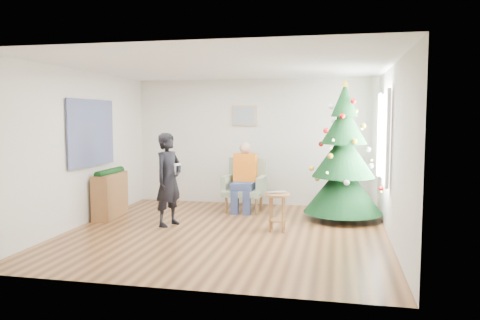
% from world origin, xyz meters
% --- Properties ---
extents(floor, '(5.00, 5.00, 0.00)m').
position_xyz_m(floor, '(0.00, 0.00, 0.00)').
color(floor, brown).
rests_on(floor, ground).
extents(ceiling, '(5.00, 5.00, 0.00)m').
position_xyz_m(ceiling, '(0.00, 0.00, 2.60)').
color(ceiling, white).
rests_on(ceiling, wall_back).
extents(wall_back, '(5.00, 0.00, 5.00)m').
position_xyz_m(wall_back, '(0.00, 2.50, 1.30)').
color(wall_back, silver).
rests_on(wall_back, floor).
extents(wall_front, '(5.00, 0.00, 5.00)m').
position_xyz_m(wall_front, '(0.00, -2.50, 1.30)').
color(wall_front, silver).
rests_on(wall_front, floor).
extents(wall_left, '(0.00, 5.00, 5.00)m').
position_xyz_m(wall_left, '(-2.50, 0.00, 1.30)').
color(wall_left, silver).
rests_on(wall_left, floor).
extents(wall_right, '(0.00, 5.00, 5.00)m').
position_xyz_m(wall_right, '(2.50, 0.00, 1.30)').
color(wall_right, silver).
rests_on(wall_right, floor).
extents(window_panel, '(0.04, 1.30, 1.40)m').
position_xyz_m(window_panel, '(2.47, 1.00, 1.50)').
color(window_panel, white).
rests_on(window_panel, wall_right).
extents(curtains, '(0.05, 1.75, 1.50)m').
position_xyz_m(curtains, '(2.44, 1.00, 1.50)').
color(curtains, white).
rests_on(curtains, wall_right).
extents(christmas_tree, '(1.38, 1.38, 2.49)m').
position_xyz_m(christmas_tree, '(1.81, 1.31, 1.12)').
color(christmas_tree, '#3F2816').
rests_on(christmas_tree, floor).
extents(stool, '(0.41, 0.41, 0.61)m').
position_xyz_m(stool, '(0.79, 0.24, 0.31)').
color(stool, brown).
rests_on(stool, floor).
extents(laptop, '(0.40, 0.35, 0.03)m').
position_xyz_m(laptop, '(0.79, 0.24, 0.62)').
color(laptop, silver).
rests_on(laptop, stool).
extents(armchair, '(0.81, 0.73, 1.02)m').
position_xyz_m(armchair, '(-0.05, 1.74, 0.38)').
color(armchair, gray).
rests_on(armchair, floor).
extents(seated_person, '(0.44, 0.63, 1.33)m').
position_xyz_m(seated_person, '(-0.05, 1.68, 0.69)').
color(seated_person, navy).
rests_on(seated_person, armchair).
extents(standing_man, '(0.55, 0.67, 1.56)m').
position_xyz_m(standing_man, '(-1.05, 0.26, 0.78)').
color(standing_man, black).
rests_on(standing_man, floor).
extents(game_controller, '(0.08, 0.13, 0.04)m').
position_xyz_m(game_controller, '(-0.88, 0.23, 1.04)').
color(game_controller, white).
rests_on(game_controller, standing_man).
extents(console, '(0.39, 1.02, 0.80)m').
position_xyz_m(console, '(-2.33, 0.67, 0.40)').
color(console, brown).
rests_on(console, floor).
extents(garland, '(0.14, 0.90, 0.14)m').
position_xyz_m(garland, '(-2.33, 0.67, 0.82)').
color(garland, black).
rests_on(garland, console).
extents(tapestry, '(0.03, 1.50, 1.15)m').
position_xyz_m(tapestry, '(-2.46, 0.30, 1.55)').
color(tapestry, black).
rests_on(tapestry, wall_left).
extents(framed_picture, '(0.52, 0.05, 0.42)m').
position_xyz_m(framed_picture, '(-0.20, 2.46, 1.85)').
color(framed_picture, tan).
rests_on(framed_picture, wall_back).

